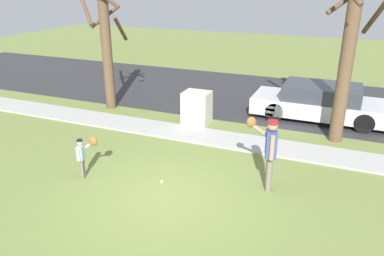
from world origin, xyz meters
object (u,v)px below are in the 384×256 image
Objects in this scene: street_tree_near at (349,43)px; street_tree_far at (106,43)px; baseball at (162,182)px; parked_sedan_silver at (321,102)px; utility_cabinet at (197,108)px; person_child at (84,152)px; person_adult at (269,147)px.

street_tree_far is at bearing 179.67° from street_tree_near.
street_tree_near is at bearing 49.51° from baseball.
baseball is 0.02× the size of parked_sedan_silver.
baseball is 6.44m from street_tree_near.
parked_sedan_silver is (-0.63, 1.77, -2.34)m from street_tree_near.
parked_sedan_silver reaches higher than utility_cabinet.
street_tree_near is 3.00m from parked_sedan_silver.
utility_cabinet reaches higher than person_child.
person_adult is 0.31× the size of street_tree_near.
person_child reaches higher than baseball.
parked_sedan_silver is at bearing 28.36° from utility_cabinet.
street_tree_near is at bearing -0.33° from street_tree_far.
baseball is at bearing -130.49° from street_tree_near.
street_tree_far is (-3.67, 0.34, 1.88)m from utility_cabinet.
baseball is (-2.39, -0.71, -1.04)m from person_adult.
street_tree_far is (-2.53, 4.86, 1.74)m from person_child.
parked_sedan_silver is at bearing 37.54° from person_child.
person_child is 8.24m from parked_sedan_silver.
street_tree_far reaches higher than utility_cabinet.
baseball is 6.89m from parked_sedan_silver.
person_child is 2.03m from baseball.
parked_sedan_silver reaches higher than person_child.
street_tree_near reaches higher than utility_cabinet.
person_adult is 4.61m from utility_cabinet.
street_tree_near reaches higher than parked_sedan_silver.
utility_cabinet is (-3.11, 3.36, -0.51)m from person_adult.
person_child is 0.95× the size of utility_cabinet.
street_tree_near is (1.34, 3.66, 1.89)m from person_adult.
person_adult is at bearing -0.27° from person_child.
baseball is at bearing -1.96° from person_child.
person_adult reaches higher than utility_cabinet.
parked_sedan_silver is (0.70, 5.42, -0.45)m from person_adult.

